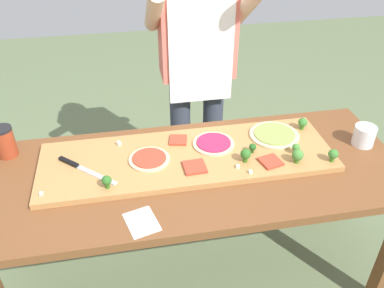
% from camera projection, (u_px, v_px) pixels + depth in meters
% --- Properties ---
extents(ground_plane, '(8.00, 8.00, 0.00)m').
position_uv_depth(ground_plane, '(196.00, 275.00, 2.25)').
color(ground_plane, '#60704C').
extents(prep_table, '(1.86, 0.76, 0.75)m').
position_uv_depth(prep_table, '(197.00, 185.00, 1.88)').
color(prep_table, brown).
rests_on(prep_table, ground).
extents(cutting_board, '(1.34, 0.43, 0.03)m').
position_uv_depth(cutting_board, '(188.00, 157.00, 1.87)').
color(cutting_board, '#B27F47').
rests_on(cutting_board, prep_table).
extents(chefs_knife, '(0.26, 0.24, 0.02)m').
position_uv_depth(chefs_knife, '(79.00, 167.00, 1.78)').
color(chefs_knife, '#B7BABF').
rests_on(chefs_knife, cutting_board).
extents(pizza_whole_beet_magenta, '(0.20, 0.20, 0.02)m').
position_uv_depth(pizza_whole_beet_magenta, '(214.00, 143.00, 1.93)').
color(pizza_whole_beet_magenta, beige).
rests_on(pizza_whole_beet_magenta, cutting_board).
extents(pizza_whole_tomato_red, '(0.19, 0.19, 0.02)m').
position_uv_depth(pizza_whole_tomato_red, '(149.00, 159.00, 1.83)').
color(pizza_whole_tomato_red, beige).
rests_on(pizza_whole_tomato_red, cutting_board).
extents(pizza_whole_pesto_green, '(0.24, 0.24, 0.02)m').
position_uv_depth(pizza_whole_pesto_green, '(274.00, 135.00, 1.99)').
color(pizza_whole_pesto_green, beige).
rests_on(pizza_whole_pesto_green, cutting_board).
extents(pizza_slice_far_right, '(0.11, 0.11, 0.01)m').
position_uv_depth(pizza_slice_far_right, '(271.00, 162.00, 1.81)').
color(pizza_slice_far_right, '#BC3D28').
rests_on(pizza_slice_far_right, cutting_board).
extents(pizza_slice_near_right, '(0.10, 0.10, 0.01)m').
position_uv_depth(pizza_slice_near_right, '(195.00, 167.00, 1.78)').
color(pizza_slice_near_right, '#BC3D28').
rests_on(pizza_slice_near_right, cutting_board).
extents(pizza_slice_center, '(0.10, 0.10, 0.01)m').
position_uv_depth(pizza_slice_center, '(178.00, 140.00, 1.95)').
color(pizza_slice_center, '#BC3D28').
rests_on(pizza_slice_center, cutting_board).
extents(broccoli_floret_front_left, '(0.03, 0.03, 0.05)m').
position_uv_depth(broccoli_floret_front_left, '(253.00, 147.00, 1.86)').
color(broccoli_floret_front_left, '#2C5915').
rests_on(broccoli_floret_front_left, cutting_board).
extents(broccoli_floret_back_left, '(0.05, 0.05, 0.07)m').
position_uv_depth(broccoli_floret_back_left, '(246.00, 154.00, 1.80)').
color(broccoli_floret_back_left, '#366618').
rests_on(broccoli_floret_back_left, cutting_board).
extents(broccoli_floret_center_right, '(0.05, 0.05, 0.07)m').
position_uv_depth(broccoli_floret_center_right, '(298.00, 155.00, 1.80)').
color(broccoli_floret_center_right, '#487A23').
rests_on(broccoli_floret_center_right, cutting_board).
extents(broccoli_floret_center_left, '(0.04, 0.04, 0.06)m').
position_uv_depth(broccoli_floret_center_left, '(107.00, 181.00, 1.66)').
color(broccoli_floret_center_left, '#366618').
rests_on(broccoli_floret_center_left, cutting_board).
extents(broccoli_floret_front_right, '(0.04, 0.04, 0.05)m').
position_uv_depth(broccoli_floret_front_right, '(296.00, 148.00, 1.86)').
color(broccoli_floret_front_right, '#487A23').
rests_on(broccoli_floret_front_right, cutting_board).
extents(broccoli_floret_back_mid, '(0.04, 0.04, 0.06)m').
position_uv_depth(broccoli_floret_back_mid, '(333.00, 154.00, 1.80)').
color(broccoli_floret_back_mid, '#3F7220').
rests_on(broccoli_floret_back_mid, cutting_board).
extents(broccoli_floret_front_mid, '(0.05, 0.05, 0.06)m').
position_uv_depth(broccoli_floret_front_mid, '(303.00, 123.00, 2.02)').
color(broccoli_floret_front_mid, '#3F7220').
rests_on(broccoli_floret_front_mid, cutting_board).
extents(cheese_crumble_a, '(0.02, 0.02, 0.01)m').
position_uv_depth(cheese_crumble_a, '(238.00, 167.00, 1.78)').
color(cheese_crumble_a, white).
rests_on(cheese_crumble_a, cutting_board).
extents(cheese_crumble_b, '(0.02, 0.02, 0.01)m').
position_uv_depth(cheese_crumble_b, '(250.00, 172.00, 1.75)').
color(cheese_crumble_b, white).
rests_on(cheese_crumble_b, cutting_board).
extents(cheese_crumble_c, '(0.02, 0.02, 0.02)m').
position_uv_depth(cheese_crumble_c, '(119.00, 143.00, 1.93)').
color(cheese_crumble_c, white).
rests_on(cheese_crumble_c, cutting_board).
extents(cheese_crumble_d, '(0.02, 0.02, 0.01)m').
position_uv_depth(cheese_crumble_d, '(41.00, 194.00, 1.64)').
color(cheese_crumble_d, white).
rests_on(cheese_crumble_d, cutting_board).
extents(flour_cup, '(0.10, 0.10, 0.10)m').
position_uv_depth(flour_cup, '(364.00, 137.00, 1.96)').
color(flour_cup, white).
rests_on(flour_cup, prep_table).
extents(sauce_jar, '(0.09, 0.09, 0.15)m').
position_uv_depth(sauce_jar, '(5.00, 142.00, 1.87)').
color(sauce_jar, '#99381E').
rests_on(sauce_jar, prep_table).
extents(recipe_note, '(0.14, 0.17, 0.00)m').
position_uv_depth(recipe_note, '(142.00, 222.00, 1.55)').
color(recipe_note, white).
rests_on(recipe_note, prep_table).
extents(cook_center, '(0.54, 0.39, 1.67)m').
position_uv_depth(cook_center, '(197.00, 58.00, 2.22)').
color(cook_center, '#333847').
rests_on(cook_center, ground).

